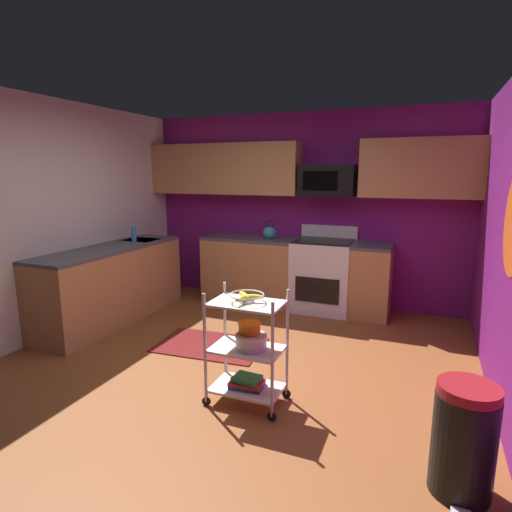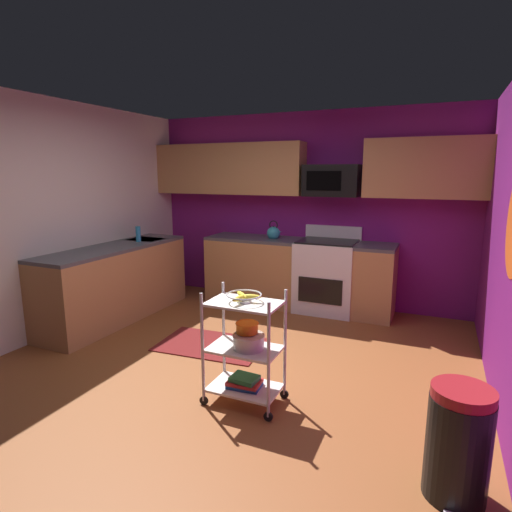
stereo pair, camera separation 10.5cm
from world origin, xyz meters
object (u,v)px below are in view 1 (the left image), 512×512
Objects in this scene: rolling_cart at (247,349)px; dish_soap_bottle at (134,234)px; fruit_bowl at (247,296)px; oven_range at (323,275)px; microwave at (328,181)px; mixing_bowl_large at (251,341)px; book_stack at (247,382)px; mixing_bowl_small at (249,327)px; kettle at (270,233)px; trash_can at (464,440)px.

dish_soap_bottle is at bearing 145.73° from rolling_cart.
oven_range is at bearing 89.59° from fruit_bowl.
rolling_cart is (-0.02, -2.60, -1.25)m from microwave.
mixing_bowl_large is at bearing 0.00° from rolling_cart.
book_stack is (-0.02, -2.60, -1.53)m from microwave.
oven_range is at bearing -89.74° from microwave.
fruit_bowl is at bearing -107.41° from mixing_bowl_small.
fruit_bowl reaches higher than mixing_bowl_small.
oven_range is at bearing 0.29° from kettle.
trash_can is (1.51, -0.42, -0.12)m from rolling_cart.
kettle is at bearing 106.92° from mixing_bowl_small.
microwave is 2.56× the size of book_stack.
microwave reaches higher than mixing_bowl_small.
microwave is at bearing 90.44° from mixing_bowl_large.
mixing_bowl_large is 0.38× the size of trash_can.
fruit_bowl is 1.49× the size of mixing_bowl_small.
fruit_bowl is 0.41× the size of trash_can.
kettle is (-0.75, 2.46, 0.38)m from mixing_bowl_small.
oven_range is 4.17× the size of kettle.
oven_range is 1.67× the size of trash_can.
mixing_bowl_small is 1.59m from trash_can.
fruit_bowl reaches higher than book_stack.
fruit_bowl is 0.36m from mixing_bowl_large.
fruit_bowl is 1.00× the size of book_stack.
trash_can is at bearing -52.33° from kettle.
book_stack is at bearing -34.27° from dish_soap_bottle.
rolling_cart is at bearing 90.00° from book_stack.
dish_soap_bottle is (-1.51, -0.96, 0.02)m from kettle.
mixing_bowl_large is (0.04, 0.00, 0.07)m from rolling_cart.
book_stack is (-0.02, -2.49, -0.31)m from oven_range.
microwave reaches higher than mixing_bowl_large.
microwave is at bearing 89.83° from mixing_bowl_small.
rolling_cart is at bearing -34.27° from dish_soap_bottle.
mixing_bowl_small is (-0.01, -2.57, -1.08)m from microwave.
book_stack is at bearing -107.41° from mixing_bowl_small.
mixing_bowl_small is 0.28× the size of trash_can.
kettle is (-0.74, 2.49, 0.12)m from fruit_bowl.
mixing_bowl_small is 0.45m from book_stack.
microwave reaches higher than kettle.
oven_range is 2.51m from book_stack.
trash_can is (1.47, -0.42, -0.19)m from mixing_bowl_large.
rolling_cart is 4.57× the size of dish_soap_bottle.
oven_range reaches higher than trash_can.
microwave is at bearing 89.62° from book_stack.
trash_can is at bearing -15.91° from mixing_bowl_large.
mixing_bowl_small is (-0.01, -2.46, 0.14)m from oven_range.
mixing_bowl_small is 0.67× the size of book_stack.
oven_range is 2.52m from dish_soap_bottle.
mixing_bowl_small is at bearing 72.59° from book_stack.
microwave is 2.85m from mixing_bowl_large.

